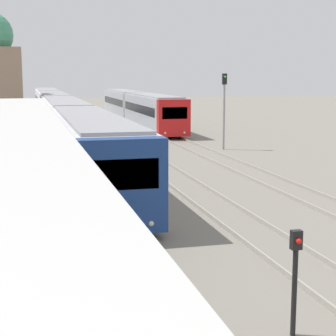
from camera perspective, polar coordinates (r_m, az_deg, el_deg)
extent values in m
cube|color=black|center=(13.37, -11.16, 3.64)|extent=(0.08, 23.58, 0.24)
cylinder|color=#2D2D33|center=(12.33, -14.72, -7.00)|extent=(0.14, 0.14, 0.85)
cylinder|color=#2D2D33|center=(12.33, -13.79, -6.97)|extent=(0.14, 0.14, 0.85)
cube|color=#2D6638|center=(12.15, -14.39, -3.70)|extent=(0.40, 0.22, 0.60)
sphere|color=tan|center=(12.07, -14.47, -1.83)|extent=(0.22, 0.22, 0.22)
cube|color=#232328|center=(11.95, -14.40, -3.82)|extent=(0.30, 0.18, 0.40)
cube|color=navy|center=(16.38, -4.64, -1.82)|extent=(2.58, 0.70, 2.79)
cube|color=black|center=(15.98, -4.46, -0.67)|extent=(2.01, 0.04, 0.89)
sphere|color=#EFEACC|center=(16.19, -7.10, -5.97)|extent=(0.16, 0.16, 0.16)
sphere|color=#EFEACC|center=(16.44, -1.72, -5.66)|extent=(0.16, 0.16, 0.16)
cube|color=silver|center=(24.22, -7.82, 1.78)|extent=(2.58, 15.34, 2.79)
cube|color=gray|center=(24.07, -7.89, 5.21)|extent=(2.27, 15.04, 0.12)
cube|color=black|center=(24.18, -7.83, 2.50)|extent=(2.60, 14.12, 0.72)
cylinder|color=black|center=(19.47, -9.28, -4.06)|extent=(0.12, 0.70, 0.70)
cylinder|color=black|center=(19.76, -2.92, -3.74)|extent=(0.12, 0.70, 0.70)
cylinder|color=black|center=(29.24, -11.00, 0.40)|extent=(0.12, 0.70, 0.70)
cylinder|color=black|center=(29.44, -6.74, 0.56)|extent=(0.12, 0.70, 0.70)
cube|color=silver|center=(39.78, -10.38, 4.67)|extent=(2.58, 15.34, 2.79)
cube|color=gray|center=(39.69, -10.44, 6.76)|extent=(2.27, 15.04, 0.12)
cube|color=black|center=(39.75, -10.39, 5.11)|extent=(2.60, 14.12, 0.72)
cylinder|color=black|center=(34.90, -11.55, 1.82)|extent=(0.12, 0.70, 0.70)
cylinder|color=black|center=(35.07, -7.97, 1.96)|extent=(0.12, 0.70, 0.70)
cylinder|color=black|center=(44.80, -12.17, 3.44)|extent=(0.12, 0.70, 0.70)
cylinder|color=black|center=(44.93, -9.37, 3.54)|extent=(0.12, 0.70, 0.70)
cube|color=silver|center=(55.41, -11.51, 5.93)|extent=(2.58, 15.34, 2.79)
cube|color=gray|center=(55.35, -11.56, 7.43)|extent=(2.27, 15.04, 0.12)
cube|color=black|center=(55.39, -11.52, 6.25)|extent=(2.60, 14.12, 0.72)
cylinder|color=black|center=(50.49, -12.42, 4.08)|extent=(0.12, 0.70, 0.70)
cylinder|color=black|center=(50.61, -9.94, 4.17)|extent=(0.12, 0.70, 0.70)
cylinder|color=black|center=(60.43, -12.75, 4.91)|extent=(0.12, 0.70, 0.70)
cylinder|color=black|center=(60.53, -10.66, 4.99)|extent=(0.12, 0.70, 0.70)
cube|color=silver|center=(71.07, -12.14, 6.64)|extent=(2.58, 15.34, 2.79)
cube|color=gray|center=(71.02, -12.18, 7.81)|extent=(2.27, 15.04, 0.12)
cube|color=black|center=(71.06, -12.15, 6.88)|extent=(2.60, 14.12, 0.72)
cylinder|color=black|center=(66.13, -12.89, 5.28)|extent=(0.12, 0.70, 0.70)
cylinder|color=black|center=(66.22, -10.98, 5.35)|extent=(0.12, 0.70, 0.70)
cylinder|color=black|center=(76.09, -13.08, 5.78)|extent=(0.12, 0.70, 0.70)
cylinder|color=black|center=(76.16, -11.42, 5.84)|extent=(0.12, 0.70, 0.70)
cube|color=red|center=(42.42, 0.58, 5.11)|extent=(2.49, 0.70, 2.78)
cube|color=black|center=(42.07, 0.69, 5.60)|extent=(1.94, 0.04, 0.89)
sphere|color=#EFEACC|center=(42.00, -0.29, 3.57)|extent=(0.16, 0.16, 0.16)
sphere|color=#EFEACC|center=(42.38, 1.67, 3.62)|extent=(0.16, 0.16, 0.16)
cube|color=#A8ADB7|center=(49.67, -1.63, 5.73)|extent=(2.49, 14.26, 2.78)
cube|color=gray|center=(49.60, -1.64, 7.41)|extent=(2.19, 13.97, 0.12)
cube|color=black|center=(49.65, -1.64, 6.08)|extent=(2.51, 13.12, 0.72)
cylinder|color=black|center=(45.04, -1.65, 3.68)|extent=(0.12, 0.70, 0.70)
cylinder|color=black|center=(45.54, 0.95, 3.74)|extent=(0.12, 0.70, 0.70)
cylinder|color=black|center=(54.08, -3.80, 4.62)|extent=(0.12, 0.70, 0.70)
cylinder|color=black|center=(54.50, -1.61, 4.68)|extent=(0.12, 0.70, 0.70)
cube|color=#A8ADB7|center=(63.98, -4.51, 6.53)|extent=(2.49, 14.26, 2.78)
cube|color=gray|center=(63.93, -4.52, 7.83)|extent=(2.19, 13.97, 0.12)
cube|color=black|center=(63.97, -4.51, 6.80)|extent=(2.51, 13.12, 0.72)
cylinder|color=black|center=(59.33, -4.74, 5.03)|extent=(0.12, 0.70, 0.70)
cylinder|color=black|center=(59.71, -2.73, 5.08)|extent=(0.12, 0.70, 0.70)
cylinder|color=black|center=(68.46, -6.03, 5.59)|extent=(0.12, 0.70, 0.70)
cylinder|color=black|center=(68.80, -4.28, 5.64)|extent=(0.12, 0.70, 0.70)
cylinder|color=black|center=(10.95, 12.70, -12.27)|extent=(0.10, 0.10, 1.68)
cube|color=black|center=(10.62, 12.90, -7.13)|extent=(0.20, 0.14, 0.36)
sphere|color=red|center=(10.54, 13.12, -7.26)|extent=(0.11, 0.11, 0.11)
cylinder|color=gray|center=(36.92, 5.71, 5.69)|extent=(0.14, 0.14, 4.95)
cube|color=black|center=(36.84, 5.76, 8.99)|extent=(0.28, 0.20, 0.70)
sphere|color=green|center=(36.73, 5.83, 9.21)|extent=(0.14, 0.14, 0.14)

